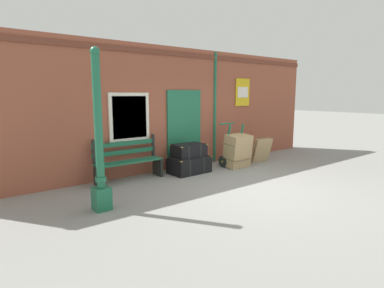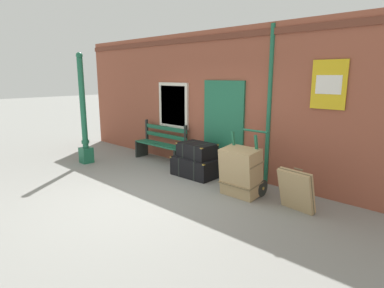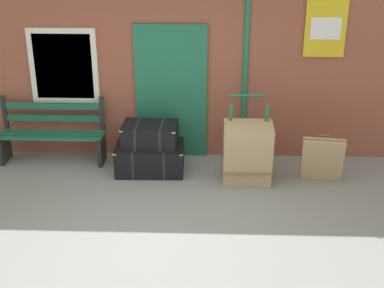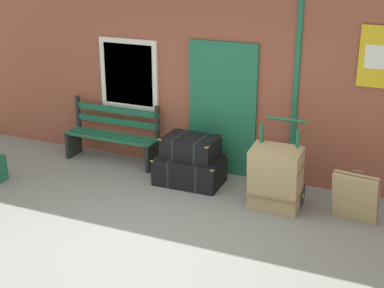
# 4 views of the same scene
# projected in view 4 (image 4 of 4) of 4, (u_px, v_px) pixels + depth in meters

# --- Properties ---
(ground_plane) EXTENTS (60.00, 60.00, 0.00)m
(ground_plane) POSITION_uv_depth(u_px,v_px,m) (144.00, 241.00, 7.08)
(ground_plane) COLOR gray
(brick_facade) EXTENTS (10.40, 0.35, 3.20)m
(brick_facade) POSITION_uv_depth(u_px,v_px,m) (220.00, 72.00, 8.76)
(brick_facade) COLOR brown
(brick_facade) RESTS_ON ground
(platform_bench) EXTENTS (1.60, 0.43, 1.01)m
(platform_bench) POSITION_uv_depth(u_px,v_px,m) (113.00, 136.00, 9.43)
(platform_bench) COLOR #1E6647
(platform_bench) RESTS_ON ground
(steamer_trunk_base) EXTENTS (1.02, 0.67, 0.43)m
(steamer_trunk_base) POSITION_uv_depth(u_px,v_px,m) (190.00, 170.00, 8.65)
(steamer_trunk_base) COLOR black
(steamer_trunk_base) RESTS_ON ground
(steamer_trunk_middle) EXTENTS (0.83, 0.58, 0.33)m
(steamer_trunk_middle) POSITION_uv_depth(u_px,v_px,m) (191.00, 147.00, 8.54)
(steamer_trunk_middle) COLOR black
(steamer_trunk_middle) RESTS_ON steamer_trunk_base
(porters_trolley) EXTENTS (0.71, 0.62, 1.19)m
(porters_trolley) POSITION_uv_depth(u_px,v_px,m) (278.00, 186.00, 7.97)
(porters_trolley) COLOR black
(porters_trolley) RESTS_ON ground
(large_brown_trunk) EXTENTS (0.70, 0.53, 0.92)m
(large_brown_trunk) POSITION_uv_depth(u_px,v_px,m) (276.00, 178.00, 7.75)
(large_brown_trunk) COLOR tan
(large_brown_trunk) RESTS_ON ground
(suitcase_olive) EXTENTS (0.62, 0.39, 0.73)m
(suitcase_olive) POSITION_uv_depth(u_px,v_px,m) (355.00, 197.00, 7.42)
(suitcase_olive) COLOR tan
(suitcase_olive) RESTS_ON ground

